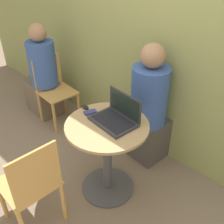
# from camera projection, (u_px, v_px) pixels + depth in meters

# --- Properties ---
(ground_plane) EXTENTS (12.00, 12.00, 0.00)m
(ground_plane) POSITION_uv_depth(u_px,v_px,m) (108.00, 187.00, 2.54)
(ground_plane) COLOR #7F6B56
(back_wall) EXTENTS (7.00, 0.05, 2.60)m
(back_wall) POSITION_uv_depth(u_px,v_px,m) (170.00, 35.00, 2.32)
(back_wall) COLOR #939956
(back_wall) RESTS_ON ground_plane
(round_table) EXTENTS (0.69, 0.69, 0.75)m
(round_table) POSITION_uv_depth(u_px,v_px,m) (107.00, 148.00, 2.27)
(round_table) COLOR #4C4C51
(round_table) RESTS_ON ground_plane
(laptop) EXTENTS (0.40, 0.30, 0.23)m
(laptop) POSITION_uv_depth(u_px,v_px,m) (116.00, 116.00, 2.15)
(laptop) COLOR #2D2D33
(laptop) RESTS_ON round_table
(cell_phone) EXTENTS (0.09, 0.12, 0.02)m
(cell_phone) POSITION_uv_depth(u_px,v_px,m) (90.00, 112.00, 2.27)
(cell_phone) COLOR navy
(cell_phone) RESTS_ON round_table
(computer_mouse) EXTENTS (0.07, 0.04, 0.03)m
(computer_mouse) POSITION_uv_depth(u_px,v_px,m) (85.00, 107.00, 2.32)
(computer_mouse) COLOR black
(computer_mouse) RESTS_ON round_table
(chair_empty) EXTENTS (0.42, 0.42, 0.87)m
(chair_empty) POSITION_uv_depth(u_px,v_px,m) (32.00, 186.00, 1.97)
(chair_empty) COLOR tan
(chair_empty) RESTS_ON ground_plane
(person_seated) EXTENTS (0.39, 0.57, 1.28)m
(person_seated) POSITION_uv_depth(u_px,v_px,m) (152.00, 114.00, 2.65)
(person_seated) COLOR #4C4742
(person_seated) RESTS_ON ground_plane
(chair_background) EXTENTS (0.43, 0.43, 0.84)m
(chair_background) POSITION_uv_depth(u_px,v_px,m) (55.00, 90.00, 3.28)
(chair_background) COLOR tan
(chair_background) RESTS_ON ground_plane
(person_background) EXTENTS (0.54, 0.36, 1.23)m
(person_background) POSITION_uv_depth(u_px,v_px,m) (43.00, 79.00, 3.38)
(person_background) COLOR brown
(person_background) RESTS_ON ground_plane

